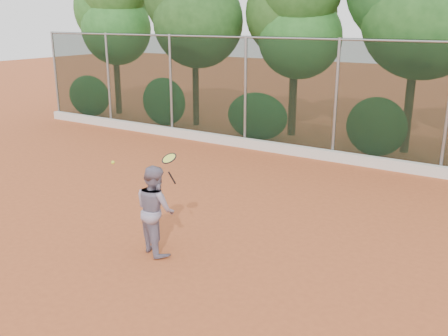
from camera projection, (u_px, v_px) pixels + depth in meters
The scene contains 7 objects.
ground at pixel (195, 246), 9.15m from camera, with size 80.00×80.00×0.00m, color #B15229.
concrete_curb at pixel (330, 156), 14.62m from camera, with size 24.00×0.20×0.30m, color silver.
tennis_player at pixel (155, 210), 8.74m from camera, with size 0.78×0.61×1.60m, color gray.
chainlink_fence at pixel (336, 97), 14.28m from camera, with size 24.09×0.09×3.50m.
foliage_backdrop at pixel (347, 5), 15.42m from camera, with size 23.70×3.63×7.55m.
tennis_racket at pixel (169, 161), 8.10m from camera, with size 0.31×0.29×0.55m.
tennis_ball_in_flight at pixel (113, 162), 9.89m from camera, with size 0.07×0.07×0.07m.
Camera 1 is at (4.92, -6.76, 4.02)m, focal length 40.00 mm.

